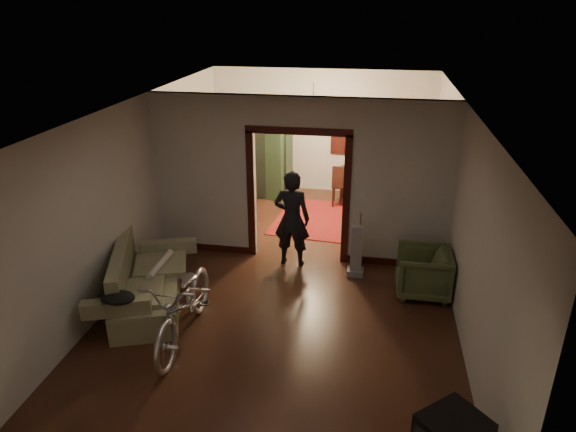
% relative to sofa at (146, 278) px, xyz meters
% --- Properties ---
extents(floor, '(5.00, 8.50, 0.01)m').
position_rel_sofa_xyz_m(floor, '(1.94, 1.19, -0.45)').
color(floor, black).
rests_on(floor, ground).
extents(ceiling, '(5.00, 8.50, 0.01)m').
position_rel_sofa_xyz_m(ceiling, '(1.94, 1.19, 2.35)').
color(ceiling, white).
rests_on(ceiling, floor).
extents(wall_back, '(5.00, 0.02, 2.80)m').
position_rel_sofa_xyz_m(wall_back, '(1.94, 5.44, 0.95)').
color(wall_back, beige).
rests_on(wall_back, floor).
extents(wall_left, '(0.02, 8.50, 2.80)m').
position_rel_sofa_xyz_m(wall_left, '(-0.56, 1.19, 0.95)').
color(wall_left, beige).
rests_on(wall_left, floor).
extents(wall_right, '(0.02, 8.50, 2.80)m').
position_rel_sofa_xyz_m(wall_right, '(4.44, 1.19, 0.95)').
color(wall_right, beige).
rests_on(wall_right, floor).
extents(partition_wall, '(5.00, 0.14, 2.80)m').
position_rel_sofa_xyz_m(partition_wall, '(1.94, 1.94, 0.95)').
color(partition_wall, beige).
rests_on(partition_wall, floor).
extents(door_casing, '(1.74, 0.20, 2.32)m').
position_rel_sofa_xyz_m(door_casing, '(1.94, 1.94, 0.65)').
color(door_casing, black).
rests_on(door_casing, floor).
extents(far_window, '(0.98, 0.06, 1.28)m').
position_rel_sofa_xyz_m(far_window, '(2.64, 5.40, 1.10)').
color(far_window, black).
rests_on(far_window, wall_back).
extents(chandelier, '(0.24, 0.24, 0.24)m').
position_rel_sofa_xyz_m(chandelier, '(1.94, 3.69, 1.90)').
color(chandelier, '#FFE0A5').
rests_on(chandelier, ceiling).
extents(light_switch, '(0.08, 0.01, 0.12)m').
position_rel_sofa_xyz_m(light_switch, '(2.99, 1.86, 0.80)').
color(light_switch, silver).
rests_on(light_switch, partition_wall).
extents(sofa, '(1.49, 2.13, 0.90)m').
position_rel_sofa_xyz_m(sofa, '(0.00, 0.00, 0.00)').
color(sofa, '#6E724C').
rests_on(sofa, floor).
extents(rolled_paper, '(0.10, 0.81, 0.10)m').
position_rel_sofa_xyz_m(rolled_paper, '(0.10, 0.30, 0.08)').
color(rolled_paper, beige).
rests_on(rolled_paper, sofa).
extents(jacket, '(0.45, 0.34, 0.13)m').
position_rel_sofa_xyz_m(jacket, '(0.05, -0.91, 0.23)').
color(jacket, black).
rests_on(jacket, sofa).
extents(bicycle, '(0.74, 2.00, 1.04)m').
position_rel_sofa_xyz_m(bicycle, '(0.84, -0.67, 0.07)').
color(bicycle, silver).
rests_on(bicycle, floor).
extents(armchair, '(0.81, 0.78, 0.73)m').
position_rel_sofa_xyz_m(armchair, '(4.01, 1.02, -0.08)').
color(armchair, '#485730').
rests_on(armchair, floor).
extents(vacuum, '(0.33, 0.29, 0.88)m').
position_rel_sofa_xyz_m(vacuum, '(2.98, 1.42, -0.01)').
color(vacuum, gray).
rests_on(vacuum, floor).
extents(person, '(0.63, 0.43, 1.66)m').
position_rel_sofa_xyz_m(person, '(1.88, 1.64, 0.38)').
color(person, black).
rests_on(person, floor).
extents(oriental_rug, '(1.76, 2.20, 0.02)m').
position_rel_sofa_xyz_m(oriental_rug, '(2.04, 3.64, -0.44)').
color(oriental_rug, maroon).
rests_on(oriental_rug, floor).
extents(locker, '(1.10, 0.83, 1.95)m').
position_rel_sofa_xyz_m(locker, '(0.80, 4.84, 0.53)').
color(locker, '#1F321E').
rests_on(locker, floor).
extents(globe, '(0.27, 0.27, 0.27)m').
position_rel_sofa_xyz_m(globe, '(0.80, 4.84, 1.49)').
color(globe, '#1E5972').
rests_on(globe, locker).
extents(desk, '(1.04, 0.61, 0.75)m').
position_rel_sofa_xyz_m(desk, '(2.96, 4.70, -0.07)').
color(desk, black).
rests_on(desk, floor).
extents(desk_chair, '(0.50, 0.50, 0.94)m').
position_rel_sofa_xyz_m(desk_chair, '(2.51, 4.50, 0.02)').
color(desk_chair, black).
rests_on(desk_chair, floor).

